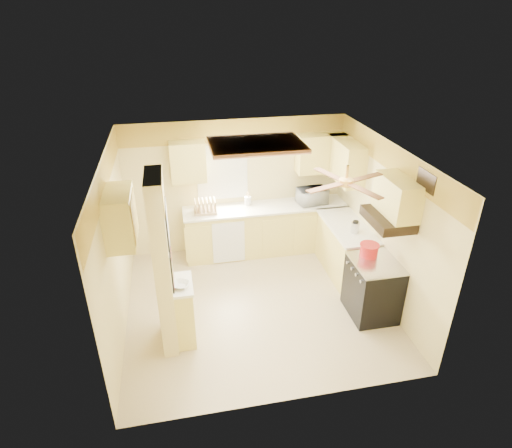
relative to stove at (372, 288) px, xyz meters
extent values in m
plane|color=#CDB48E|center=(-1.67, 0.55, -0.46)|extent=(4.00, 4.00, 0.00)
plane|color=white|center=(-1.67, 0.55, 2.04)|extent=(4.00, 4.00, 0.00)
plane|color=#E0CD88|center=(-1.67, 2.45, 0.79)|extent=(4.00, 0.00, 4.00)
plane|color=#E0CD88|center=(-1.67, -1.35, 0.79)|extent=(4.00, 0.00, 4.00)
plane|color=#E0CD88|center=(-3.67, 0.55, 0.79)|extent=(0.00, 3.80, 3.80)
plane|color=#E0CD88|center=(0.33, 0.55, 0.79)|extent=(0.00, 3.80, 3.80)
cube|color=yellow|center=(-1.67, 2.43, 1.84)|extent=(4.00, 0.02, 0.40)
cube|color=#E0CD88|center=(-3.02, 0.00, 0.79)|extent=(0.20, 0.70, 2.50)
cube|color=#F4E576|center=(-2.80, 0.00, -0.01)|extent=(0.25, 0.55, 0.90)
cube|color=white|center=(-2.80, 0.00, 0.46)|extent=(0.28, 0.58, 0.04)
cube|color=#F4E576|center=(-1.17, 2.15, -0.01)|extent=(3.00, 0.60, 0.90)
cube|color=#F4E576|center=(0.03, 1.15, -0.01)|extent=(0.60, 1.40, 0.90)
cube|color=white|center=(-1.17, 2.14, 0.46)|extent=(3.04, 0.64, 0.04)
cube|color=white|center=(0.02, 1.15, 0.46)|extent=(0.64, 1.44, 0.04)
cube|color=white|center=(-1.92, 1.84, -0.03)|extent=(0.58, 0.02, 0.80)
cube|color=white|center=(-1.92, 2.44, 1.09)|extent=(0.92, 0.02, 1.02)
cube|color=white|center=(-1.92, 2.44, 1.09)|extent=(0.80, 0.02, 0.90)
cube|color=#F4E576|center=(-2.52, 2.27, 1.39)|extent=(0.60, 0.35, 0.70)
cube|color=#F4E576|center=(-0.12, 2.27, 1.39)|extent=(0.90, 0.35, 0.70)
cube|color=#F4E576|center=(0.16, 1.80, 1.39)|extent=(0.35, 1.00, 0.70)
cube|color=#F4E576|center=(-3.49, 0.30, 1.39)|extent=(0.35, 0.75, 0.70)
cube|color=#F4E576|center=(0.16, 0.00, 1.49)|extent=(0.35, 0.76, 0.52)
cube|color=black|center=(0.00, 0.00, -0.01)|extent=(0.65, 0.76, 0.90)
cube|color=silver|center=(0.00, 0.00, 0.44)|extent=(0.66, 0.77, 0.02)
cylinder|color=silver|center=(-0.33, -0.25, 0.34)|extent=(0.03, 0.05, 0.05)
cylinder|color=silver|center=(-0.33, -0.08, 0.34)|extent=(0.03, 0.05, 0.05)
cylinder|color=silver|center=(-0.33, 0.08, 0.34)|extent=(0.03, 0.05, 0.05)
cylinder|color=silver|center=(-0.33, 0.25, 0.34)|extent=(0.03, 0.05, 0.05)
cube|color=black|center=(0.07, 0.00, 1.16)|extent=(0.50, 0.76, 0.14)
cube|color=black|center=(-2.91, 0.00, 1.39)|extent=(0.02, 0.42, 0.57)
cube|color=white|center=(-2.90, 0.00, 1.39)|extent=(0.01, 0.37, 0.52)
cube|color=black|center=(-2.91, 0.00, 0.74)|extent=(0.02, 0.42, 0.57)
cube|color=yellow|center=(-2.90, 0.00, 0.74)|extent=(0.01, 0.37, 0.52)
cube|color=brown|center=(-1.57, 1.05, 2.00)|extent=(1.35, 0.95, 0.06)
cube|color=white|center=(-1.57, 1.05, 1.97)|extent=(1.15, 0.75, 0.02)
cylinder|color=gold|center=(-0.67, -0.15, 1.96)|extent=(0.04, 0.04, 0.16)
cylinder|color=gold|center=(-0.67, -0.15, 1.82)|extent=(0.18, 0.18, 0.08)
cube|color=brown|center=(-0.37, -0.04, 1.82)|extent=(0.55, 0.28, 0.01)
cube|color=brown|center=(-0.78, 0.15, 1.82)|extent=(0.28, 0.55, 0.01)
cube|color=brown|center=(-0.97, -0.26, 1.82)|extent=(0.55, 0.28, 0.01)
cube|color=brown|center=(-0.56, -0.45, 1.82)|extent=(0.28, 0.55, 0.01)
cube|color=black|center=(0.31, -0.35, 1.84)|extent=(0.02, 0.40, 0.25)
imported|color=white|center=(-0.30, 2.12, 0.62)|extent=(0.56, 0.42, 0.29)
imported|color=white|center=(-2.82, -0.07, 0.51)|extent=(0.30, 0.30, 0.06)
cylinder|color=red|center=(-0.03, 0.21, 0.54)|extent=(0.27, 0.27, 0.17)
cylinder|color=red|center=(-0.03, 0.21, 0.64)|extent=(0.29, 0.29, 0.02)
cylinder|color=silver|center=(0.03, 0.88, 0.57)|extent=(0.14, 0.14, 0.18)
cylinder|color=black|center=(0.03, 0.88, 0.67)|extent=(0.09, 0.09, 0.03)
cube|color=tan|center=(-2.28, 2.12, 0.50)|extent=(0.41, 0.31, 0.04)
cube|color=tan|center=(-2.45, 2.12, 0.60)|extent=(0.02, 0.28, 0.23)
cube|color=tan|center=(-2.38, 2.12, 0.60)|extent=(0.02, 0.28, 0.23)
cube|color=tan|center=(-2.32, 2.12, 0.60)|extent=(0.02, 0.28, 0.23)
cube|color=tan|center=(-2.25, 2.12, 0.60)|extent=(0.02, 0.28, 0.23)
cube|color=tan|center=(-2.18, 2.12, 0.60)|extent=(0.02, 0.28, 0.23)
cube|color=tan|center=(-2.11, 2.12, 0.60)|extent=(0.02, 0.28, 0.23)
cylinder|color=white|center=(-2.38, 2.12, 0.60)|extent=(0.02, 0.23, 0.23)
cylinder|color=white|center=(-2.25, 2.12, 0.60)|extent=(0.02, 0.23, 0.23)
cylinder|color=white|center=(-1.48, 2.29, 0.56)|extent=(0.12, 0.12, 0.16)
cylinder|color=tan|center=(-1.46, 2.29, 0.60)|extent=(0.01, 0.01, 0.25)
cylinder|color=tan|center=(-1.48, 2.31, 0.60)|extent=(0.01, 0.01, 0.25)
cylinder|color=tan|center=(-1.50, 2.29, 0.60)|extent=(0.01, 0.01, 0.25)
cylinder|color=tan|center=(-1.48, 2.27, 0.60)|extent=(0.01, 0.01, 0.25)
camera|label=1|loc=(-2.75, -4.80, 3.82)|focal=30.00mm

